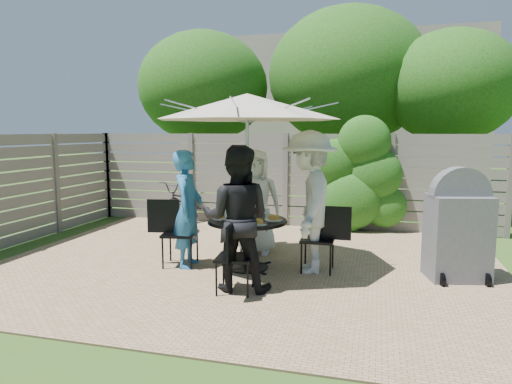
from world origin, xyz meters
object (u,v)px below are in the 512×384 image
(plate_back, at_px, (251,213))
(glass_left, at_px, (227,215))
(chair_back, at_px, (257,233))
(chair_right, at_px, (319,252))
(person_front, at_px, (237,219))
(glass_right, at_px, (267,214))
(syrup_jug, at_px, (244,213))
(umbrella, at_px, (247,107))
(plate_extra, at_px, (258,222))
(plate_front, at_px, (243,223))
(person_right, at_px, (309,202))
(bbq_grill, at_px, (458,229))
(plate_left, at_px, (221,217))
(glass_back, at_px, (243,211))
(person_back, at_px, (256,202))
(chair_left, at_px, (179,247))
(person_left, at_px, (188,209))
(chair_front, at_px, (235,272))
(plate_right, at_px, (274,218))
(bicycle, at_px, (186,202))
(coffee_cup, at_px, (257,212))
(patio_table, at_px, (248,235))

(plate_back, distance_m, glass_left, 0.53)
(chair_back, relative_size, chair_right, 1.06)
(person_front, distance_m, plate_back, 1.20)
(glass_right, bearing_deg, syrup_jug, -162.94)
(umbrella, relative_size, glass_left, 19.57)
(person_front, bearing_deg, plate_extra, -108.76)
(plate_front, bearing_deg, person_right, 30.76)
(plate_extra, relative_size, bbq_grill, 0.17)
(person_front, bearing_deg, plate_left, -66.55)
(glass_left, bearing_deg, glass_back, 74.32)
(person_right, distance_m, plate_left, 1.21)
(person_back, height_order, chair_right, person_back)
(plate_back, bearing_deg, chair_left, -152.20)
(umbrella, xyz_separation_m, bbq_grill, (2.69, 0.26, -1.54))
(chair_left, distance_m, person_left, 0.55)
(chair_front, bearing_deg, plate_right, -19.42)
(chair_front, relative_size, person_front, 0.50)
(syrup_jug, bearing_deg, chair_left, -169.47)
(chair_back, bearing_deg, plate_left, -13.52)
(chair_back, height_order, plate_front, chair_back)
(plate_right, bearing_deg, chair_left, -172.65)
(person_front, height_order, glass_back, person_front)
(plate_extra, bearing_deg, bicycle, 128.30)
(person_right, bearing_deg, person_back, -135.00)
(glass_left, relative_size, bicycle, 0.08)
(glass_left, bearing_deg, bbq_grill, 7.63)
(plate_front, height_order, coffee_cup, coffee_cup)
(person_back, xyz_separation_m, chair_left, (-0.85, -0.95, -0.52))
(plate_extra, bearing_deg, glass_back, 124.30)
(plate_right, bearing_deg, bbq_grill, 5.14)
(person_back, height_order, glass_left, person_back)
(plate_left, relative_size, glass_back, 1.86)
(person_left, height_order, plate_back, person_left)
(chair_back, distance_m, coffee_cup, 0.89)
(plate_left, bearing_deg, glass_left, -38.94)
(person_front, xyz_separation_m, plate_right, (0.25, 0.87, -0.14))
(person_right, xyz_separation_m, plate_extra, (-0.61, -0.38, -0.23))
(syrup_jug, bearing_deg, person_back, 92.92)
(plate_back, xyz_separation_m, plate_extra, (0.26, -0.63, 0.00))
(person_left, relative_size, person_front, 0.95)
(person_left, xyz_separation_m, syrup_jug, (0.76, 0.15, -0.04))
(coffee_cup, bearing_deg, plate_front, -92.47)
(chair_back, distance_m, glass_left, 1.20)
(glass_right, bearing_deg, glass_left, -150.68)
(plate_back, bearing_deg, person_left, -149.24)
(person_front, bearing_deg, chair_front, 89.88)
(umbrella, bearing_deg, bbq_grill, 5.43)
(patio_table, xyz_separation_m, plate_front, (0.05, -0.36, 0.23))
(chair_left, bearing_deg, person_right, -3.06)
(plate_back, bearing_deg, person_back, 97.32)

